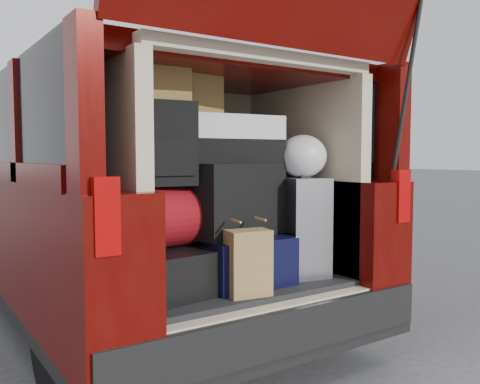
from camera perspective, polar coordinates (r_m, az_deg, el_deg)
The scene contains 13 objects.
minivan at distance 4.33m, azimuth -13.70°, elevation -0.50°, with size 1.90×5.35×2.77m.
load_floor at distance 3.05m, azimuth -2.68°, elevation -14.50°, with size 1.24×1.05×0.55m, color black.
black_hardshell at distance 2.69m, azimuth -7.95°, elevation -8.49°, with size 0.41×0.57×0.23m, color black.
navy_hardshell at distance 2.87m, azimuth -1.00°, elevation -7.34°, with size 0.49×0.60×0.26m, color black.
silver_roller at distance 3.02m, azimuth 6.55°, elevation -3.78°, with size 0.24×0.38×0.57m, color silver.
kraft_bag at distance 2.55m, azimuth 0.92°, elevation -7.95°, with size 0.21×0.14×0.33m, color olive.
red_duffel at distance 2.66m, azimuth -7.76°, elevation -2.66°, with size 0.49×0.32×0.32m, color maroon.
black_soft_case at distance 2.81m, azimuth -1.04°, elevation -0.80°, with size 0.55×0.33×0.40m, color black.
backpack at distance 2.58m, azimuth -8.46°, elevation 5.38°, with size 0.30×0.18×0.42m, color black.
twotone_duffel at distance 2.86m, azimuth -1.45°, elevation 5.92°, with size 0.59×0.31×0.26m, color white.
grocery_sack_lower at distance 2.62m, azimuth -8.87°, elevation 12.43°, with size 0.24×0.20×0.22m, color olive.
grocery_sack_upper at distance 2.83m, azimuth -4.77°, elevation 10.87°, with size 0.22×0.18×0.22m, color olive.
plastic_bag_right at distance 2.97m, azimuth 7.05°, elevation 4.00°, with size 0.29×0.27×0.25m, color silver.
Camera 1 is at (-1.51, -2.19, 1.25)m, focal length 38.00 mm.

